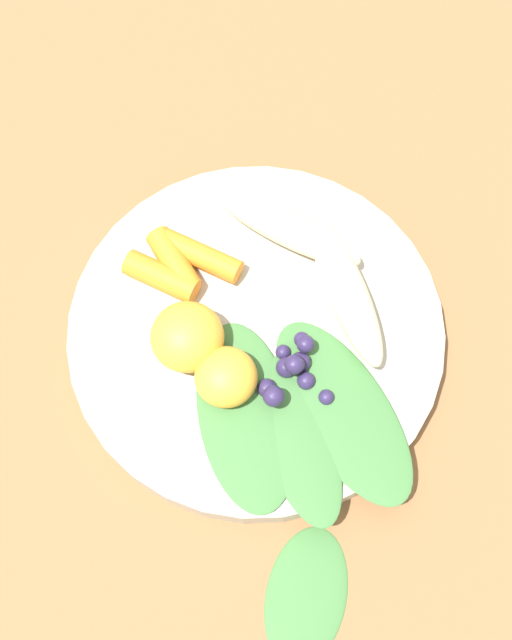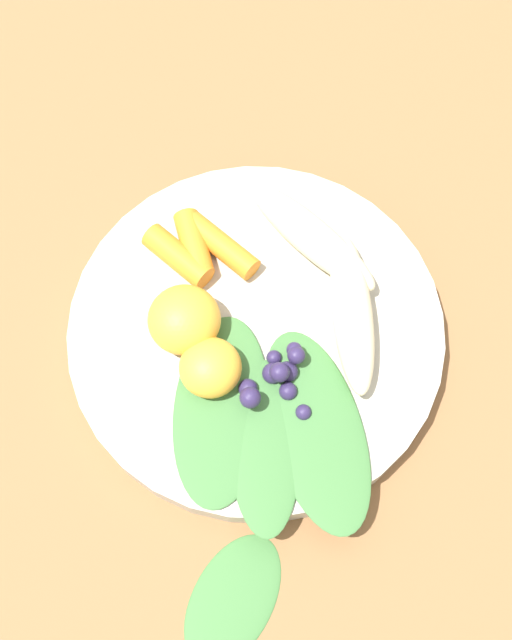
# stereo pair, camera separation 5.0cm
# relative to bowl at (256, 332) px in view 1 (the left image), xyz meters

# --- Properties ---
(ground_plane) EXTENTS (2.40, 2.40, 0.00)m
(ground_plane) POSITION_rel_bowl_xyz_m (0.00, 0.00, -0.01)
(ground_plane) COLOR brown
(bowl) EXTENTS (0.26, 0.26, 0.02)m
(bowl) POSITION_rel_bowl_xyz_m (0.00, 0.00, 0.00)
(bowl) COLOR #B2AD9E
(bowl) RESTS_ON ground_plane
(banana_peeled_left) EXTENTS (0.11, 0.10, 0.03)m
(banana_peeled_left) POSITION_rel_bowl_xyz_m (0.06, -0.04, 0.03)
(banana_peeled_left) COLOR beige
(banana_peeled_left) RESTS_ON bowl
(banana_peeled_right) EXTENTS (0.12, 0.03, 0.03)m
(banana_peeled_right) POSITION_rel_bowl_xyz_m (0.00, -0.06, 0.03)
(banana_peeled_right) COLOR beige
(banana_peeled_right) RESTS_ON bowl
(orange_segment_near) EXTENTS (0.04, 0.04, 0.03)m
(orange_segment_near) POSITION_rel_bowl_xyz_m (-0.03, 0.03, 0.03)
(orange_segment_near) COLOR #F4A833
(orange_segment_near) RESTS_ON bowl
(orange_segment_far) EXTENTS (0.05, 0.05, 0.04)m
(orange_segment_far) POSITION_rel_bowl_xyz_m (0.00, 0.05, 0.03)
(orange_segment_far) COLOR #F4A833
(orange_segment_far) RESTS_ON bowl
(carrot_front) EXTENTS (0.05, 0.05, 0.02)m
(carrot_front) POSITION_rel_bowl_xyz_m (0.06, 0.02, 0.02)
(carrot_front) COLOR orange
(carrot_front) RESTS_ON bowl
(carrot_mid_left) EXTENTS (0.05, 0.03, 0.02)m
(carrot_mid_left) POSITION_rel_bowl_xyz_m (0.06, 0.04, 0.02)
(carrot_mid_left) COLOR orange
(carrot_mid_left) RESTS_ON bowl
(carrot_mid_right) EXTENTS (0.05, 0.05, 0.02)m
(carrot_mid_right) POSITION_rel_bowl_xyz_m (0.05, 0.05, 0.02)
(carrot_mid_right) COLOR orange
(carrot_mid_right) RESTS_ON bowl
(blueberry_pile) EXTENTS (0.05, 0.05, 0.02)m
(blueberry_pile) POSITION_rel_bowl_xyz_m (-0.04, -0.01, 0.02)
(blueberry_pile) COLOR #2D234C
(blueberry_pile) RESTS_ON bowl
(kale_leaf_left) EXTENTS (0.14, 0.08, 0.00)m
(kale_leaf_left) POSITION_rel_bowl_xyz_m (-0.06, 0.03, 0.01)
(kale_leaf_left) COLOR #3D7038
(kale_leaf_left) RESTS_ON bowl
(kale_leaf_right) EXTENTS (0.12, 0.05, 0.00)m
(kale_leaf_right) POSITION_rel_bowl_xyz_m (-0.08, -0.00, 0.01)
(kale_leaf_right) COLOR #3D7038
(kale_leaf_right) RESTS_ON bowl
(kale_leaf_rear) EXTENTS (0.15, 0.08, 0.00)m
(kale_leaf_rear) POSITION_rel_bowl_xyz_m (-0.08, -0.03, 0.01)
(kale_leaf_rear) COLOR #3D7038
(kale_leaf_rear) RESTS_ON bowl
(kale_leaf_stray) EXTENTS (0.10, 0.09, 0.01)m
(kale_leaf_stray) POSITION_rel_bowl_xyz_m (-0.17, 0.03, -0.01)
(kale_leaf_stray) COLOR #3D7038
(kale_leaf_stray) RESTS_ON ground_plane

